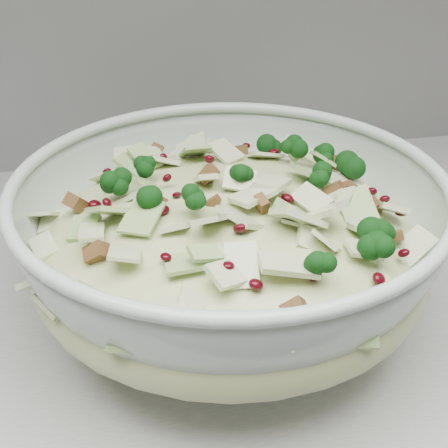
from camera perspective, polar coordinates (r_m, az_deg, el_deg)
name	(u,v)px	position (r m, az deg, el deg)	size (l,w,h in m)	color
mixing_bowl	(230,249)	(0.55, 0.51, -2.30)	(0.46, 0.46, 0.15)	#B2C3B5
salad	(230,226)	(0.54, 0.52, -0.14)	(0.47, 0.47, 0.15)	#C4CF8E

